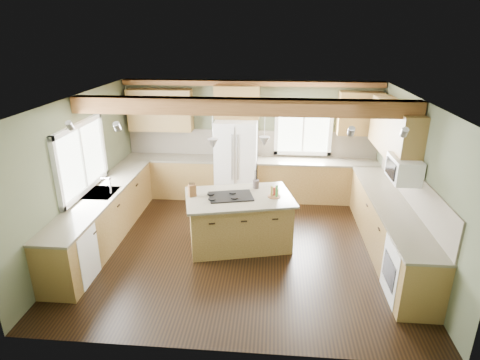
{
  "coord_description": "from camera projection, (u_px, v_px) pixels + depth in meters",
  "views": [
    {
      "loc": [
        0.5,
        -6.24,
        3.65
      ],
      "look_at": [
        -0.06,
        0.3,
        1.14
      ],
      "focal_mm": 30.0,
      "sensor_mm": 36.0,
      "label": 1
    }
  ],
  "objects": [
    {
      "name": "wall_right",
      "position": [
        415.0,
        183.0,
        6.46
      ],
      "size": [
        0.0,
        5.0,
        5.0
      ],
      "primitive_type": "plane",
      "rotation": [
        1.57,
        0.0,
        -1.57
      ],
      "color": "#4D553C",
      "rests_on": "ground"
    },
    {
      "name": "pendant_right",
      "position": [
        264.0,
        141.0,
        6.63
      ],
      "size": [
        0.18,
        0.18,
        0.16
      ],
      "primitive_type": "cone",
      "rotation": [
        3.14,
        0.0,
        0.0
      ],
      "color": "#B2B2B7",
      "rests_on": "ceiling"
    },
    {
      "name": "window_left",
      "position": [
        81.0,
        158.0,
        6.87
      ],
      "size": [
        0.04,
        1.6,
        1.05
      ],
      "primitive_type": "cube",
      "color": "white",
      "rests_on": "wall_left"
    },
    {
      "name": "refrigerator",
      "position": [
        236.0,
        161.0,
        8.83
      ],
      "size": [
        0.9,
        0.74,
        1.8
      ],
      "primitive_type": "cube",
      "color": "silver",
      "rests_on": "floor"
    },
    {
      "name": "sink",
      "position": [
        101.0,
        193.0,
        7.07
      ],
      "size": [
        0.5,
        0.65,
        0.03
      ],
      "primitive_type": "cube",
      "color": "#262628",
      "rests_on": "counter_left"
    },
    {
      "name": "microwave",
      "position": [
        404.0,
        169.0,
        6.34
      ],
      "size": [
        0.4,
        0.7,
        0.38
      ],
      "primitive_type": "cube",
      "color": "white",
      "rests_on": "wall_right"
    },
    {
      "name": "counter_left",
      "position": [
        101.0,
        194.0,
        7.08
      ],
      "size": [
        0.64,
        3.74,
        0.04
      ],
      "primitive_type": "cube",
      "color": "#4C4638",
      "rests_on": "base_cab_left"
    },
    {
      "name": "pendant_left",
      "position": [
        213.0,
        144.0,
        6.51
      ],
      "size": [
        0.18,
        0.18,
        0.16
      ],
      "primitive_type": "cone",
      "rotation": [
        3.14,
        0.0,
        0.0
      ],
      "color": "#B2B2B7",
      "rests_on": "ceiling"
    },
    {
      "name": "window_back",
      "position": [
        303.0,
        129.0,
        8.81
      ],
      "size": [
        1.1,
        0.04,
        1.0
      ],
      "primitive_type": "cube",
      "color": "white",
      "rests_on": "wall_back"
    },
    {
      "name": "cooktop",
      "position": [
        231.0,
        196.0,
        6.89
      ],
      "size": [
        0.84,
        0.66,
        0.02
      ],
      "primitive_type": "cube",
      "rotation": [
        0.0,
        0.0,
        0.24
      ],
      "color": "black",
      "rests_on": "island_top"
    },
    {
      "name": "soffit_trim",
      "position": [
        251.0,
        83.0,
        8.48
      ],
      "size": [
        5.55,
        0.2,
        0.1
      ],
      "primitive_type": "cube",
      "color": "#593519",
      "rests_on": "ceiling"
    },
    {
      "name": "faucet",
      "position": [
        110.0,
        186.0,
        7.01
      ],
      "size": [
        0.02,
        0.02,
        0.28
      ],
      "primitive_type": "cylinder",
      "color": "#B2B2B7",
      "rests_on": "sink"
    },
    {
      "name": "wall_left",
      "position": [
        81.0,
        173.0,
        6.91
      ],
      "size": [
        0.0,
        5.0,
        5.0
      ],
      "primitive_type": "plane",
      "rotation": [
        1.57,
        0.0,
        1.57
      ],
      "color": "#4D553C",
      "rests_on": "ground"
    },
    {
      "name": "backsplash_back",
      "position": [
        251.0,
        143.0,
        9.03
      ],
      "size": [
        5.58,
        0.03,
        0.58
      ],
      "primitive_type": "cube",
      "color": "brown",
      "rests_on": "wall_back"
    },
    {
      "name": "base_cab_left",
      "position": [
        105.0,
        217.0,
        7.24
      ],
      "size": [
        0.6,
        3.7,
        0.88
      ],
      "primitive_type": "cube",
      "color": "brown",
      "rests_on": "floor"
    },
    {
      "name": "floor",
      "position": [
        242.0,
        246.0,
        7.15
      ],
      "size": [
        5.6,
        5.6,
        0.0
      ],
      "primitive_type": "plane",
      "color": "black",
      "rests_on": "ground"
    },
    {
      "name": "base_cab_right",
      "position": [
        388.0,
        228.0,
        6.84
      ],
      "size": [
        0.6,
        3.7,
        0.88
      ],
      "primitive_type": "cube",
      "color": "brown",
      "rests_on": "floor"
    },
    {
      "name": "utensil_crock",
      "position": [
        256.0,
        184.0,
        7.25
      ],
      "size": [
        0.13,
        0.13,
        0.15
      ],
      "primitive_type": "cylinder",
      "rotation": [
        0.0,
        0.0,
        0.17
      ],
      "color": "#49403A",
      "rests_on": "island_top"
    },
    {
      "name": "counter_back_right",
      "position": [
        318.0,
        162.0,
        8.76
      ],
      "size": [
        2.66,
        0.64,
        0.04
      ],
      "primitive_type": "cube",
      "color": "#4C4638",
      "rests_on": "base_cab_back_right"
    },
    {
      "name": "oven",
      "position": [
        411.0,
        272.0,
        5.63
      ],
      "size": [
        0.6,
        0.72,
        0.84
      ],
      "primitive_type": "cube",
      "color": "white",
      "rests_on": "floor"
    },
    {
      "name": "island",
      "position": [
        239.0,
        221.0,
        7.08
      ],
      "size": [
        1.91,
        1.42,
        0.88
      ],
      "primitive_type": "cube",
      "rotation": [
        0.0,
        0.0,
        0.24
      ],
      "color": "olive",
      "rests_on": "floor"
    },
    {
      "name": "backsplash_right",
      "position": [
        412.0,
        187.0,
        6.54
      ],
      "size": [
        0.03,
        3.7,
        0.58
      ],
      "primitive_type": "cube",
      "color": "brown",
      "rests_on": "wall_right"
    },
    {
      "name": "dishwasher",
      "position": [
        71.0,
        256.0,
        6.03
      ],
      "size": [
        0.6,
        0.6,
        0.84
      ],
      "primitive_type": "cube",
      "color": "white",
      "rests_on": "floor"
    },
    {
      "name": "knife_block",
      "position": [
        192.0,
        191.0,
        6.88
      ],
      "size": [
        0.15,
        0.14,
        0.21
      ],
      "primitive_type": "cube",
      "rotation": [
        0.0,
        0.0,
        0.52
      ],
      "color": "brown",
      "rests_on": "island_top"
    },
    {
      "name": "base_cab_back_left",
      "position": [
        172.0,
        177.0,
        9.18
      ],
      "size": [
        2.02,
        0.6,
        0.88
      ],
      "primitive_type": "cube",
      "color": "brown",
      "rests_on": "floor"
    },
    {
      "name": "base_cab_back_right",
      "position": [
        317.0,
        181.0,
        8.92
      ],
      "size": [
        2.62,
        0.6,
        0.88
      ],
      "primitive_type": "cube",
      "color": "brown",
      "rests_on": "floor"
    },
    {
      "name": "ceiling",
      "position": [
        242.0,
        99.0,
        6.22
      ],
      "size": [
        5.6,
        5.6,
        0.0
      ],
      "primitive_type": "plane",
      "rotation": [
        3.14,
        0.0,
        0.0
      ],
      "color": "silver",
      "rests_on": "wall_back"
    },
    {
      "name": "upper_cab_back_left",
      "position": [
        160.0,
        110.0,
        8.78
      ],
      "size": [
        1.4,
        0.35,
        0.9
      ],
      "primitive_type": "cube",
      "color": "brown",
      "rests_on": "wall_back"
    },
    {
      "name": "upper_cab_right",
      "position": [
        394.0,
        130.0,
        7.08
      ],
      "size": [
        0.35,
        2.2,
        0.9
      ],
      "primitive_type": "cube",
      "color": "brown",
      "rests_on": "wall_right"
    },
    {
      "name": "upper_cab_over_fridge",
      "position": [
        237.0,
        102.0,
        8.57
      ],
      "size": [
        0.96,
        0.35,
        0.7
      ],
      "primitive_type": "cube",
      "color": "brown",
      "rests_on": "wall_back"
    },
    {
      "name": "ceiling_beam",
      "position": [
        243.0,
        107.0,
        6.35
      ],
      "size": [
        5.55,
        0.26,
        0.26
      ],
      "primitive_type": "cube",
      "color": "#593519",
      "rests_on": "ceiling"
    },
    {
      "name": "upper_cab_back_corner",
      "position": [
        360.0,
        113.0,
        8.43
      ],
      "size": [
        0.9,
        0.35,
        0.9
      ],
      "primitive_type": "cube",
      "color": "brown",
      "rests_on": "wall_back"
    },
    {
      "name": "wall_back",
      "position": [
        251.0,
        139.0,
        9.01
      ],
      "size": [
        5.6,
        0.0,
        5.6
      ],
      "primitive_type": "plane",
      "rotation": [
        1.57,
        0.0,
        0.0
      ],
      "color": "#4D553C",
      "rests_on": "ground"
    },
    {
      "name": "bottle_tray",
      "position": [
        274.0,
        191.0,
        6.86
      ],
      "size": [
        0.27,
        0.27,
        0.21
      ],
      "primitive_type": null,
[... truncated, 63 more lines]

